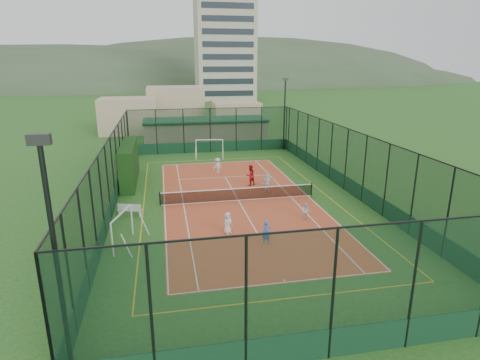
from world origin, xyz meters
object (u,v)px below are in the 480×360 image
Objects in this scene: clubhouse at (206,131)px; floodlight_sw at (58,272)px; child_far_left at (218,166)px; coach at (250,175)px; floodlight_ne at (284,115)px; apartment_tower at (224,41)px; child_near_mid at (267,233)px; futsal_goal_far at (209,149)px; white_bench at (130,209)px; futsal_goal_near at (123,229)px; child_far_back at (268,180)px; child_near_right at (306,211)px; child_near_left at (228,223)px; child_far_right at (267,184)px.

floodlight_sw is at bearing -102.56° from clubhouse.
coach reaches higher than child_far_left.
floodlight_ne is (17.20, 33.20, 0.00)m from floodlight_sw.
apartment_tower reaches higher than child_near_mid.
clubhouse is 8.64× the size of coach.
apartment_tower is 10.07× the size of futsal_goal_far.
child_far_left is at bearing 71.51° from floodlight_sw.
white_bench is 0.55× the size of futsal_goal_near.
child_far_back is at bearing -65.87° from futsal_goal_far.
floodlight_sw reaches higher than child_near_right.
futsal_goal_near is (-19.86, -88.20, -14.04)m from apartment_tower.
coach is (-1.34, 0.75, 0.26)m from child_far_back.
floodlight_sw is at bearing -165.11° from child_near_left.
floodlight_ne is 5.81× the size of child_near_mid.
child_far_left reaches higher than child_near_mid.
futsal_goal_near is 2.05× the size of child_far_right.
floodlight_ne is 5.49× the size of child_far_left.
clubhouse reaches higher than child_far_back.
coach is at bearing -30.01° from child_far_back.
coach is (9.56, 9.75, -0.07)m from futsal_goal_near.
futsal_goal_far is 2.05× the size of child_far_right.
child_near_left is at bearing -98.91° from apartment_tower.
clubhouse reaches higher than futsal_goal_near.
child_near_mid is 9.48m from child_far_right.
apartment_tower is at bearing -97.08° from child_far_back.
child_near_left is (6.84, 10.79, -3.44)m from floodlight_sw.
apartment_tower is at bearing 4.51° from futsal_goal_near.
futsal_goal_near is 13.66m from coach.
floodlight_ne is 5.06× the size of white_bench.
child_far_back is (-8.97, -79.20, -14.37)m from apartment_tower.
floodlight_ne is 24.92m from child_near_left.
child_far_back is (2.88, 10.51, -0.09)m from child_near_mid.
apartment_tower is at bearing 38.34° from child_near_left.
child_far_right is at bearing 83.43° from child_far_left.
futsal_goal_near is (0.74, 10.40, -3.16)m from floodlight_sw.
coach is (2.19, -4.10, 0.13)m from child_far_left.
futsal_goal_far is at bearing -55.59° from child_far_right.
apartment_tower is at bearing -75.44° from child_far_right.
apartment_tower reaches higher than floodlight_ne.
floodlight_sw and floodlight_ne have the same top height.
child_near_right is at bearing 94.26° from child_far_back.
coach reaches higher than child_far_back.
child_near_mid is 1.25× the size of child_near_right.
child_far_left is (7.38, 13.85, -0.20)m from futsal_goal_near.
white_bench is at bearing 21.68° from child_far_back.
floodlight_sw is 101.31m from apartment_tower.
floodlight_sw is 2.77× the size of futsal_goal_far.
child_far_right reaches higher than child_far_back.
floodlight_ne is at bearing 20.89° from futsal_goal_far.
child_near_right is 7.38m from child_far_back.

